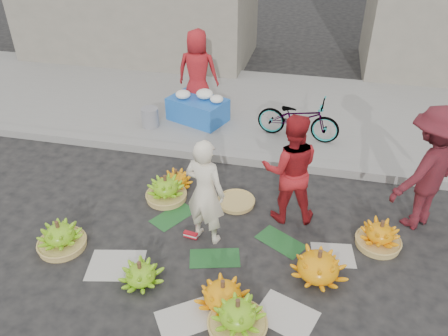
% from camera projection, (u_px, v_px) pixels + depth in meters
% --- Properties ---
extents(ground, '(80.00, 80.00, 0.00)m').
position_uv_depth(ground, '(226.00, 249.00, 5.82)').
color(ground, black).
rests_on(ground, ground).
extents(curb, '(40.00, 0.25, 0.15)m').
position_uv_depth(curb, '(253.00, 159.00, 7.58)').
color(curb, gray).
rests_on(curb, ground).
extents(sidewalk, '(40.00, 4.00, 0.12)m').
position_uv_depth(sidewalk, '(270.00, 109.00, 9.31)').
color(sidewalk, gray).
rests_on(sidewalk, ground).
extents(newspaper_scatter, '(3.20, 1.80, 0.00)m').
position_uv_depth(newspaper_scatter, '(211.00, 295.00, 5.16)').
color(newspaper_scatter, beige).
rests_on(newspaper_scatter, ground).
extents(banana_leaves, '(2.00, 1.00, 0.00)m').
position_uv_depth(banana_leaves, '(222.00, 238.00, 6.00)').
color(banana_leaves, '#194C22').
rests_on(banana_leaves, ground).
extents(banana_bunch_0, '(0.71, 0.71, 0.43)m').
position_uv_depth(banana_bunch_0, '(60.00, 236.00, 5.76)').
color(banana_bunch_0, '#B18E4A').
rests_on(banana_bunch_0, ground).
extents(banana_bunch_1, '(0.54, 0.54, 0.33)m').
position_uv_depth(banana_bunch_1, '(140.00, 274.00, 5.26)').
color(banana_bunch_1, '#61AE18').
rests_on(banana_bunch_1, ground).
extents(banana_bunch_2, '(0.64, 0.64, 0.44)m').
position_uv_depth(banana_bunch_2, '(238.00, 316.00, 4.68)').
color(banana_bunch_2, '#B18E4A').
rests_on(banana_bunch_2, ground).
extents(banana_bunch_3, '(0.64, 0.64, 0.38)m').
position_uv_depth(banana_bunch_3, '(223.00, 294.00, 4.96)').
color(banana_bunch_3, '#FFA40C').
rests_on(banana_bunch_3, ground).
extents(banana_bunch_4, '(0.89, 0.89, 0.43)m').
position_uv_depth(banana_bunch_4, '(318.00, 265.00, 5.30)').
color(banana_bunch_4, '#FFA40C').
rests_on(banana_bunch_4, ground).
extents(banana_bunch_5, '(0.58, 0.58, 0.41)m').
position_uv_depth(banana_bunch_5, '(380.00, 235.00, 5.79)').
color(banana_bunch_5, '#B18E4A').
rests_on(banana_bunch_5, ground).
extents(banana_bunch_6, '(0.62, 0.62, 0.43)m').
position_uv_depth(banana_bunch_6, '(166.00, 189.00, 6.66)').
color(banana_bunch_6, '#B18E4A').
rests_on(banana_bunch_6, ground).
extents(banana_bunch_7, '(0.56, 0.56, 0.31)m').
position_uv_depth(banana_bunch_7, '(176.00, 179.00, 6.97)').
color(banana_bunch_7, '#FFA40C').
rests_on(banana_bunch_7, ground).
extents(basket_spare, '(0.67, 0.67, 0.06)m').
position_uv_depth(basket_spare, '(236.00, 202.00, 6.63)').
color(basket_spare, '#B18E4A').
rests_on(basket_spare, ground).
extents(incense_stack, '(0.20, 0.09, 0.08)m').
position_uv_depth(incense_stack, '(191.00, 235.00, 5.98)').
color(incense_stack, red).
rests_on(incense_stack, ground).
extents(vendor_cream, '(0.63, 0.50, 1.53)m').
position_uv_depth(vendor_cream, '(205.00, 192.00, 5.60)').
color(vendor_cream, white).
rests_on(vendor_cream, ground).
extents(vendor_red, '(0.88, 0.74, 1.63)m').
position_uv_depth(vendor_red, '(290.00, 169.00, 5.96)').
color(vendor_red, red).
rests_on(vendor_red, ground).
extents(man_striped, '(1.30, 1.29, 1.80)m').
position_uv_depth(man_striped, '(428.00, 170.00, 5.80)').
color(man_striped, maroon).
rests_on(man_striped, ground).
extents(flower_table, '(1.27, 1.03, 0.64)m').
position_uv_depth(flower_table, '(198.00, 108.00, 8.61)').
color(flower_table, blue).
rests_on(flower_table, sidewalk).
extents(grey_bucket, '(0.33, 0.33, 0.37)m').
position_uv_depth(grey_bucket, '(150.00, 117.00, 8.44)').
color(grey_bucket, gray).
rests_on(grey_bucket, sidewalk).
extents(flower_vendor, '(0.84, 0.57, 1.68)m').
position_uv_depth(flower_vendor, '(198.00, 72.00, 8.68)').
color(flower_vendor, red).
rests_on(flower_vendor, sidewalk).
extents(bicycle, '(0.74, 1.58, 0.80)m').
position_uv_depth(bicycle, '(298.00, 118.00, 7.94)').
color(bicycle, gray).
rests_on(bicycle, sidewalk).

